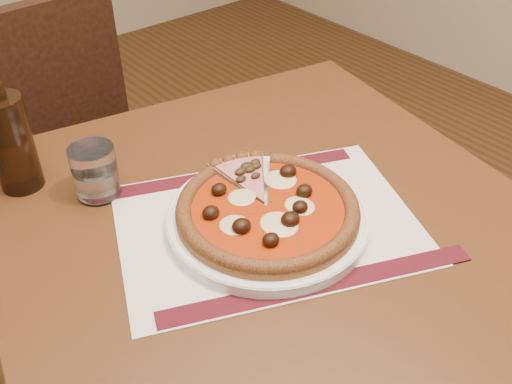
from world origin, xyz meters
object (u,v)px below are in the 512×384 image
water_glass (95,172)px  bottle (10,139)px  plate (268,219)px  chair_far (32,151)px  table (264,261)px  pizza (268,209)px

water_glass → bottle: (-0.08, 0.10, 0.05)m
plate → bottle: (-0.24, 0.33, 0.08)m
chair_far → plate: 0.83m
chair_far → bottle: bearing=69.4°
chair_far → plate: (0.10, -0.78, 0.24)m
chair_far → bottle: 0.57m
table → water_glass: water_glass is taller
pizza → bottle: bottle is taller
plate → pizza: bearing=-105.3°
water_glass → bottle: size_ratio=0.38×
chair_far → bottle: (-0.14, -0.45, 0.32)m
plate → water_glass: (-0.16, 0.23, 0.03)m
table → bottle: (-0.25, 0.31, 0.19)m
pizza → bottle: size_ratio=1.19×
table → plate: size_ratio=3.12×
plate → table: bearing=60.0°
table → chair_far: chair_far is taller
plate → pizza: 0.02m
plate → bottle: bottle is taller
plate → bottle: bearing=126.1°
pizza → bottle: bearing=126.1°
plate → pizza: (-0.00, -0.00, 0.02)m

